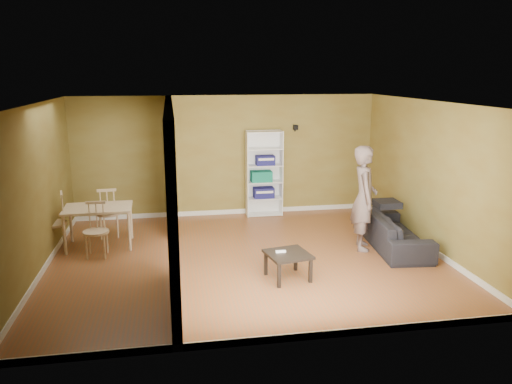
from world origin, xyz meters
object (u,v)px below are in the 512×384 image
Objects in this scene: sofa at (395,227)px; chair_far at (108,212)px; chair_left at (53,222)px; dining_table at (98,211)px; coffee_table at (288,257)px; bookshelf at (264,173)px; person at (365,189)px; chair_near at (96,230)px.

chair_far is (-5.11, 1.49, 0.10)m from sofa.
sofa is at bearing 70.22° from chair_left.
coffee_table is at bearing -33.60° from dining_table.
chair_left is (-4.07, -1.63, -0.41)m from bookshelf.
person is 3.53× the size of coffee_table.
chair_near is at bearing 91.03° from sofa.
bookshelf reaches higher than coffee_table.
coffee_table is (-0.29, -3.55, -0.58)m from bookshelf.
coffee_table is at bearing 133.47° from chair_far.
chair_left is 1.10× the size of chair_near.
chair_near is at bearing 153.87° from coffee_table.
dining_table is 1.20× the size of chair_far.
chair_far is at bearing 113.70° from chair_left.
dining_table is (-3.30, -1.55, -0.27)m from bookshelf.
bookshelf is 3.61m from coffee_table.
dining_table is at bearing 73.53° from chair_far.
chair_near is at bearing -147.59° from bookshelf.
chair_left reaches higher than chair_near.
bookshelf reaches higher than chair_far.
person reaches higher than bookshelf.
chair_near is (-2.99, 1.47, 0.12)m from coffee_table.
dining_table is (-5.22, 0.95, 0.27)m from sofa.
chair_far is (0.11, 0.54, -0.17)m from dining_table.
bookshelf is 1.58× the size of dining_table.
chair_far is at bearing -162.45° from bookshelf.
sofa reaches higher than coffee_table.
chair_far reaches higher than sofa.
bookshelf is 4.40m from chair_left.
chair_near is (-4.61, 0.37, -0.62)m from person.
chair_left is at bearing 151.59° from chair_near.
chair_left is at bearing 29.84° from chair_far.
chair_far is (-2.90, 2.54, 0.14)m from coffee_table.
person reaches higher than sofa.
coffee_table is 0.52× the size of dining_table.
chair_left is 1.06× the size of chair_far.
person is 1.17× the size of bookshelf.
sofa is 3.28× the size of coffee_table.
chair_near is at bearing -88.00° from dining_table.
chair_left is (-5.40, 0.83, -0.57)m from person.
chair_near is at bearing 99.41° from person.
chair_left reaches higher than chair_far.
bookshelf is at bearing 42.51° from person.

